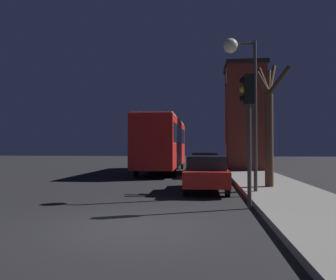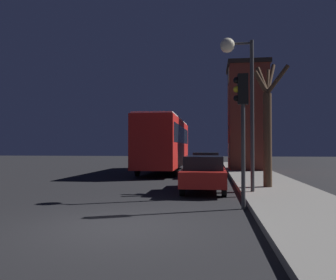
{
  "view_description": "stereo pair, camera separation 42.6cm",
  "coord_description": "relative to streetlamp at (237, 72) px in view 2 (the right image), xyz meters",
  "views": [
    {
      "loc": [
        1.75,
        -7.43,
        1.81
      ],
      "look_at": [
        -0.21,
        10.22,
        2.22
      ],
      "focal_mm": 35.0,
      "sensor_mm": 36.0,
      "label": 1
    },
    {
      "loc": [
        2.17,
        -7.38,
        1.81
      ],
      "look_at": [
        -0.21,
        10.22,
        2.22
      ],
      "focal_mm": 35.0,
      "sensor_mm": 36.0,
      "label": 2
    }
  ],
  "objects": [
    {
      "name": "ground_plane",
      "position": [
        -3.11,
        -5.1,
        -4.65
      ],
      "size": [
        120.0,
        120.0,
        0.0
      ],
      "primitive_type": "plane",
      "color": "black"
    },
    {
      "name": "brick_building",
      "position": [
        1.71,
        12.86,
        -0.47
      ],
      "size": [
        3.03,
        3.79,
        7.95
      ],
      "color": "brown",
      "rests_on": "sidewalk"
    },
    {
      "name": "streetlamp",
      "position": [
        0.0,
        0.0,
        0.0
      ],
      "size": [
        1.25,
        0.55,
        5.78
      ],
      "color": "#38383A",
      "rests_on": "sidewalk"
    },
    {
      "name": "traffic_light",
      "position": [
        -0.06,
        -2.62,
        -1.77
      ],
      "size": [
        0.43,
        0.24,
        3.99
      ],
      "color": "#38383A",
      "rests_on": "ground"
    },
    {
      "name": "bare_tree",
      "position": [
        1.36,
        1.66,
        -1.78
      ],
      "size": [
        1.52,
        1.21,
        5.34
      ],
      "color": "#473323",
      "rests_on": "sidewalk"
    },
    {
      "name": "bus",
      "position": [
        -4.41,
        11.36,
        -2.34
      ],
      "size": [
        2.59,
        11.33,
        3.9
      ],
      "color": "red",
      "rests_on": "ground"
    },
    {
      "name": "car_near_lane",
      "position": [
        -1.28,
        1.08,
        -3.87
      ],
      "size": [
        1.72,
        4.25,
        1.46
      ],
      "color": "#B21E19",
      "rests_on": "ground"
    },
    {
      "name": "car_mid_lane",
      "position": [
        -1.33,
        8.43,
        -3.86
      ],
      "size": [
        1.74,
        4.77,
        1.51
      ],
      "color": "black",
      "rests_on": "ground"
    }
  ]
}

